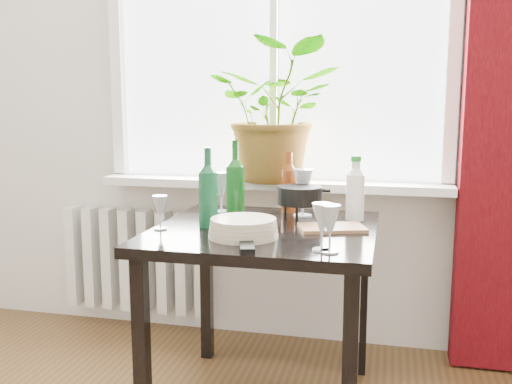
% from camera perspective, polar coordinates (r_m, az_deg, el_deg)
% --- Properties ---
extents(window, '(1.72, 0.08, 1.62)m').
position_cam_1_polar(window, '(2.87, 1.94, 16.51)').
color(window, white).
rests_on(window, ground).
extents(windowsill, '(1.72, 0.20, 0.04)m').
position_cam_1_polar(windowsill, '(2.81, 1.57, 0.83)').
color(windowsill, white).
rests_on(windowsill, ground).
extents(radiator, '(0.80, 0.10, 0.55)m').
position_cam_1_polar(radiator, '(3.17, -11.85, -6.66)').
color(radiator, silver).
rests_on(radiator, ground).
extents(table, '(0.85, 0.85, 0.74)m').
position_cam_1_polar(table, '(2.25, 0.89, -5.85)').
color(table, black).
rests_on(table, ground).
extents(potted_plant, '(0.60, 0.53, 0.66)m').
position_cam_1_polar(potted_plant, '(2.73, 2.20, 8.01)').
color(potted_plant, '#2B7820').
rests_on(potted_plant, windowsill).
extents(wine_bottle_left, '(0.10, 0.10, 0.32)m').
position_cam_1_polar(wine_bottle_left, '(2.22, -4.82, 0.52)').
color(wine_bottle_left, '#0D4525').
rests_on(wine_bottle_left, table).
extents(wine_bottle_right, '(0.10, 0.10, 0.33)m').
position_cam_1_polar(wine_bottle_right, '(2.35, -2.09, 1.23)').
color(wine_bottle_right, '#0C4211').
rests_on(wine_bottle_right, table).
extents(bottle_amber, '(0.07, 0.07, 0.27)m').
position_cam_1_polar(bottle_amber, '(2.52, 3.32, 1.06)').
color(bottle_amber, '#6C2A0C').
rests_on(bottle_amber, table).
extents(cleaning_bottle, '(0.08, 0.08, 0.27)m').
position_cam_1_polar(cleaning_bottle, '(2.38, 9.91, 0.38)').
color(cleaning_bottle, white).
rests_on(cleaning_bottle, table).
extents(wineglass_front_right, '(0.07, 0.07, 0.16)m').
position_cam_1_polar(wineglass_front_right, '(1.86, 7.40, -3.62)').
color(wineglass_front_right, '#B6BFC5').
rests_on(wineglass_front_right, table).
extents(wineglass_far_right, '(0.09, 0.09, 0.16)m').
position_cam_1_polar(wineglass_far_right, '(1.88, 6.62, -3.44)').
color(wineglass_far_right, silver).
rests_on(wineglass_far_right, table).
extents(wineglass_back_center, '(0.10, 0.10, 0.21)m').
position_cam_1_polar(wineglass_back_center, '(2.43, 4.71, 0.01)').
color(wineglass_back_center, silver).
rests_on(wineglass_back_center, table).
extents(wineglass_back_left, '(0.09, 0.09, 0.18)m').
position_cam_1_polar(wineglass_back_left, '(2.52, -3.49, 0.02)').
color(wineglass_back_left, silver).
rests_on(wineglass_back_left, table).
extents(wineglass_front_left, '(0.06, 0.06, 0.13)m').
position_cam_1_polar(wineglass_front_left, '(2.21, -9.57, -2.00)').
color(wineglass_front_left, silver).
rests_on(wineglass_front_left, table).
extents(plate_stack, '(0.33, 0.33, 0.07)m').
position_cam_1_polar(plate_stack, '(2.06, -1.27, -3.62)').
color(plate_stack, beige).
rests_on(plate_stack, table).
extents(fondue_pot, '(0.23, 0.21, 0.14)m').
position_cam_1_polar(fondue_pot, '(2.35, 4.41, -1.15)').
color(fondue_pot, black).
rests_on(fondue_pot, table).
extents(tv_remote, '(0.09, 0.17, 0.02)m').
position_cam_1_polar(tv_remote, '(1.91, -0.94, -5.37)').
color(tv_remote, black).
rests_on(tv_remote, table).
extents(cutting_board, '(0.28, 0.23, 0.01)m').
position_cam_1_polar(cutting_board, '(2.21, 7.60, -3.56)').
color(cutting_board, '#9A6745').
rests_on(cutting_board, table).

